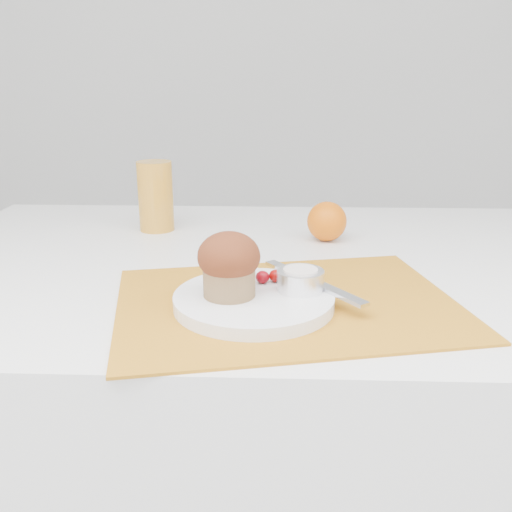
{
  "coord_description": "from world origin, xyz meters",
  "views": [
    {
      "loc": [
        0.04,
        -0.88,
        1.06
      ],
      "look_at": [
        0.01,
        -0.09,
        0.8
      ],
      "focal_mm": 40.0,
      "sensor_mm": 36.0,
      "label": 1
    }
  ],
  "objects_px": {
    "table": "(253,444)",
    "orange": "(327,221)",
    "muffin": "(229,264)",
    "plate": "(254,300)",
    "juice_glass": "(156,196)"
  },
  "relations": [
    {
      "from": "table",
      "to": "muffin",
      "type": "distance_m",
      "value": 0.49
    },
    {
      "from": "juice_glass",
      "to": "muffin",
      "type": "bearing_deg",
      "value": -65.86
    },
    {
      "from": "muffin",
      "to": "plate",
      "type": "bearing_deg",
      "value": 6.79
    },
    {
      "from": "plate",
      "to": "juice_glass",
      "type": "relative_size",
      "value": 1.56
    },
    {
      "from": "table",
      "to": "plate",
      "type": "xyz_separation_m",
      "value": [
        0.01,
        -0.22,
        0.39
      ]
    },
    {
      "from": "juice_glass",
      "to": "plate",
      "type": "bearing_deg",
      "value": -61.91
    },
    {
      "from": "table",
      "to": "muffin",
      "type": "bearing_deg",
      "value": -95.74
    },
    {
      "from": "plate",
      "to": "juice_glass",
      "type": "xyz_separation_m",
      "value": [
        -0.21,
        0.4,
        0.06
      ]
    },
    {
      "from": "orange",
      "to": "plate",
      "type": "bearing_deg",
      "value": -110.34
    },
    {
      "from": "orange",
      "to": "muffin",
      "type": "bearing_deg",
      "value": -114.81
    },
    {
      "from": "table",
      "to": "orange",
      "type": "height_order",
      "value": "orange"
    },
    {
      "from": "table",
      "to": "plate",
      "type": "relative_size",
      "value": 5.52
    },
    {
      "from": "juice_glass",
      "to": "muffin",
      "type": "relative_size",
      "value": 1.59
    },
    {
      "from": "plate",
      "to": "muffin",
      "type": "xyz_separation_m",
      "value": [
        -0.03,
        -0.0,
        0.05
      ]
    },
    {
      "from": "table",
      "to": "juice_glass",
      "type": "distance_m",
      "value": 0.52
    }
  ]
}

